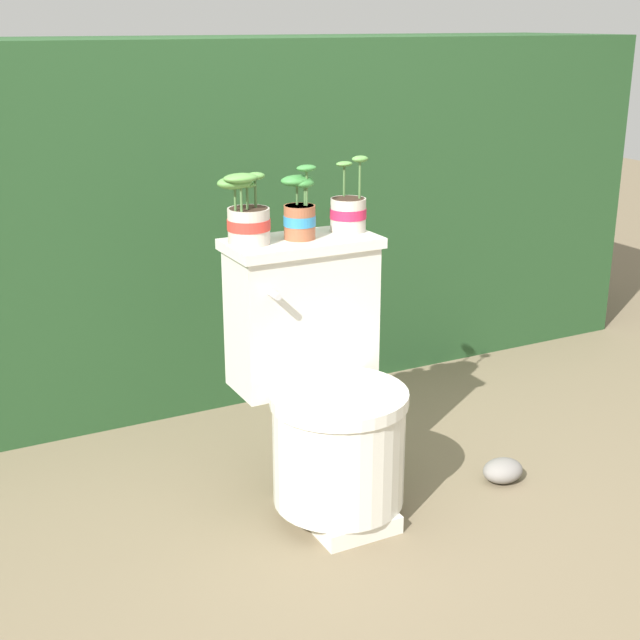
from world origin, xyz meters
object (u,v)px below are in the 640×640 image
potted_plant_middle (348,211)px  garden_stone (503,470)px  potted_plant_left (247,216)px  toilet (323,392)px  potted_plant_midleft (300,212)px

potted_plant_middle → garden_stone: (0.39, -0.31, -0.81)m
potted_plant_left → potted_plant_middle: size_ratio=0.92×
toilet → garden_stone: toilet is taller
potted_plant_midleft → garden_stone: (0.56, -0.30, -0.82)m
garden_stone → potted_plant_middle: bearing=141.1°
potted_plant_left → potted_plant_middle: bearing=2.1°
potted_plant_middle → toilet: bearing=-136.7°
potted_plant_midleft → potted_plant_middle: potted_plant_middle is taller
potted_plant_left → potted_plant_middle: (0.33, 0.01, -0.02)m
potted_plant_left → garden_stone: potted_plant_left is taller
toilet → garden_stone: bearing=-16.0°
potted_plant_left → potted_plant_middle: potted_plant_middle is taller
toilet → potted_plant_middle: (0.16, 0.16, 0.49)m
toilet → potted_plant_middle: size_ratio=3.49×
toilet → potted_plant_midleft: 0.52m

